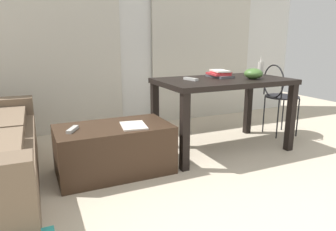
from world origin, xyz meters
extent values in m
plane|color=beige|center=(0.00, 1.22, 0.00)|extent=(7.77, 7.77, 0.00)
cube|color=silver|center=(0.00, 3.24, 1.22)|extent=(5.31, 0.10, 2.45)
cube|color=beige|center=(-1.02, 3.15, 1.10)|extent=(1.59, 0.03, 2.21)
cube|color=beige|center=(1.02, 3.15, 1.10)|extent=(1.59, 0.03, 2.21)
cube|color=#382619|center=(-0.72, 1.73, 0.21)|extent=(0.97, 0.55, 0.42)
cube|color=black|center=(0.48, 1.85, 0.73)|extent=(1.35, 0.78, 0.05)
cube|color=black|center=(-0.15, 1.50, 0.35)|extent=(0.07, 0.07, 0.70)
cube|color=black|center=(1.10, 1.50, 0.35)|extent=(0.07, 0.07, 0.70)
cube|color=black|center=(-0.15, 2.19, 0.35)|extent=(0.07, 0.07, 0.70)
cube|color=black|center=(1.10, 2.19, 0.35)|extent=(0.07, 0.07, 0.70)
cylinder|color=black|center=(1.43, 1.98, 0.47)|extent=(0.40, 0.40, 0.02)
cylinder|color=black|center=(1.55, 1.82, 0.23)|extent=(0.02, 0.02, 0.46)
cylinder|color=black|center=(1.59, 2.10, 0.23)|extent=(0.02, 0.02, 0.46)
cylinder|color=black|center=(1.28, 1.86, 0.23)|extent=(0.02, 0.02, 0.46)
cylinder|color=black|center=(1.32, 2.14, 0.23)|extent=(0.02, 0.02, 0.46)
torus|color=black|center=(1.30, 2.00, 0.66)|extent=(0.07, 0.40, 0.40)
cylinder|color=black|center=(1.27, 1.83, 0.57)|extent=(0.02, 0.02, 0.18)
cylinder|color=black|center=(1.32, 2.17, 0.57)|extent=(0.02, 0.02, 0.18)
cylinder|color=beige|center=(1.01, 1.91, 0.83)|extent=(0.06, 0.06, 0.15)
cylinder|color=beige|center=(1.01, 1.91, 0.93)|extent=(0.02, 0.02, 0.05)
ellipsoid|color=#477033|center=(0.74, 1.71, 0.81)|extent=(0.19, 0.19, 0.11)
cube|color=#4C4C51|center=(0.51, 1.97, 0.76)|extent=(0.18, 0.30, 0.03)
cube|color=red|center=(0.50, 1.98, 0.79)|extent=(0.21, 0.28, 0.02)
cube|color=red|center=(0.52, 1.96, 0.81)|extent=(0.15, 0.21, 0.01)
cube|color=silver|center=(0.52, 1.98, 0.82)|extent=(0.20, 0.29, 0.02)
cube|color=#B7B7B2|center=(0.12, 1.88, 0.76)|extent=(0.08, 0.18, 0.02)
cube|color=#B7B7B2|center=(-1.06, 1.71, 0.44)|extent=(0.12, 0.17, 0.03)
cube|color=silver|center=(-0.57, 1.64, 0.43)|extent=(0.24, 0.30, 0.01)
camera|label=1|loc=(-1.37, -0.79, 1.14)|focal=33.13mm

